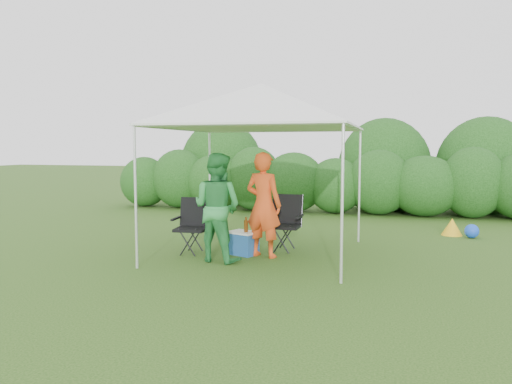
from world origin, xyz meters
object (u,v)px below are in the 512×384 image
(chair_right, at_px, (285,219))
(chair_left, at_px, (193,222))
(woman, at_px, (217,207))
(cooler, at_px, (243,243))
(man, at_px, (264,205))
(canopy, at_px, (261,106))

(chair_right, relative_size, chair_left, 1.04)
(chair_right, bearing_deg, woman, -126.06)
(chair_right, bearing_deg, cooler, -134.25)
(woman, bearing_deg, man, -129.78)
(canopy, bearing_deg, cooler, -148.83)
(chair_left, bearing_deg, chair_right, 18.26)
(chair_right, height_order, chair_left, chair_right)
(canopy, height_order, man, canopy)
(man, bearing_deg, chair_right, -94.11)
(canopy, bearing_deg, woman, -126.79)
(woman, bearing_deg, chair_right, -114.15)
(canopy, bearing_deg, man, -66.30)
(canopy, xyz_separation_m, chair_left, (-1.15, -0.22, -1.94))
(cooler, bearing_deg, chair_right, 66.50)
(canopy, distance_m, man, 1.62)
(chair_right, distance_m, chair_left, 1.61)
(canopy, xyz_separation_m, chair_right, (0.32, 0.43, -1.92))
(canopy, height_order, chair_right, canopy)
(chair_right, relative_size, cooler, 1.73)
(chair_right, distance_m, cooler, 0.90)
(man, relative_size, cooler, 3.08)
(chair_right, bearing_deg, chair_left, -155.52)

